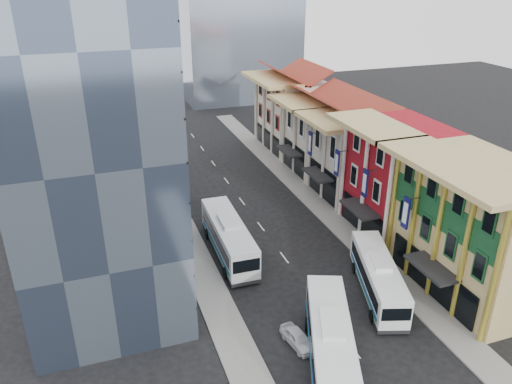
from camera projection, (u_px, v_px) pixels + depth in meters
name	position (u px, v px, depth m)	size (l,w,h in m)	color
ground	(360.00, 358.00, 37.66)	(200.00, 200.00, 0.00)	black
sidewalk_right	(328.00, 215.00, 59.07)	(3.00, 90.00, 0.15)	slate
sidewalk_left	(187.00, 238.00, 53.96)	(3.00, 90.00, 0.15)	slate
shophouse_tan	(477.00, 228.00, 43.67)	(8.00, 14.00, 12.00)	tan
shophouse_red	(398.00, 178.00, 53.98)	(8.00, 10.00, 12.00)	maroon
shophouse_cream_near	(354.00, 158.00, 62.55)	(8.00, 9.00, 10.00)	beige
shophouse_cream_mid	(322.00, 136.00, 70.27)	(8.00, 9.00, 10.00)	beige
shophouse_cream_far	(293.00, 114.00, 79.08)	(8.00, 12.00, 11.00)	beige
office_tower	(87.00, 119.00, 42.63)	(12.00, 26.00, 30.00)	#3F4D65
office_block_far	(96.00, 131.00, 65.99)	(10.00, 18.00, 14.00)	gray
bus_left_near	(330.00, 343.00, 36.20)	(2.95, 12.61, 4.05)	silver
bus_left_far	(229.00, 237.00, 50.37)	(2.94, 12.54, 4.02)	silver
bus_right	(378.00, 277.00, 44.22)	(2.69, 11.50, 3.69)	white
sedan_left	(298.00, 338.00, 38.71)	(1.46, 3.62, 1.23)	silver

